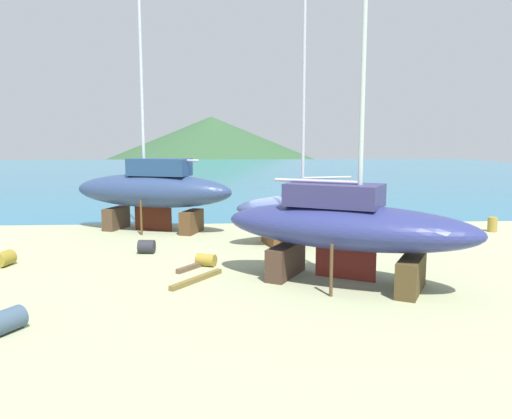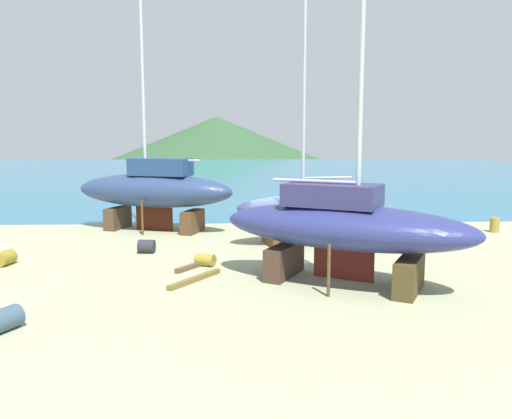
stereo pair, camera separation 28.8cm
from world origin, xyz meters
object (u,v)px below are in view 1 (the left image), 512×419
at_px(sailboat_small_center, 310,207).
at_px(barrel_ochre, 206,260).
at_px(barrel_tar_black, 492,224).
at_px(barrel_tipped_right, 7,321).
at_px(barrel_tipped_left, 147,247).
at_px(worker, 405,232).
at_px(barrel_by_slipway, 4,259).
at_px(sailboat_far_slipway, 345,226).
at_px(sailboat_large_starboard, 153,190).

relative_size(sailboat_small_center, barrel_ochre, 16.25).
bearing_deg(sailboat_small_center, barrel_tar_black, 179.61).
bearing_deg(barrel_tipped_right, sailboat_small_center, 48.64).
bearing_deg(barrel_tipped_left, worker, 0.27).
xyz_separation_m(barrel_ochre, barrel_tipped_right, (-5.22, -7.16, 0.07)).
distance_m(barrel_tar_black, barrel_by_slipway, 25.93).
bearing_deg(barrel_tipped_right, barrel_ochre, 53.90).
xyz_separation_m(sailboat_far_slipway, barrel_tipped_left, (-8.21, 5.51, -1.87)).
height_order(sailboat_small_center, sailboat_large_starboard, sailboat_large_starboard).
height_order(sailboat_large_starboard, barrel_ochre, sailboat_large_starboard).
relative_size(sailboat_small_center, sailboat_far_slipway, 0.86).
bearing_deg(barrel_tipped_left, barrel_by_slipway, -159.20).
distance_m(worker, barrel_tipped_right, 17.75).
bearing_deg(worker, barrel_tipped_left, 5.24).
bearing_deg(worker, barrel_tar_black, -141.33).
bearing_deg(worker, barrel_by_slipway, 11.91).
distance_m(sailboat_large_starboard, barrel_tipped_left, 6.39).
height_order(barrel_ochre, barrel_by_slipway, barrel_by_slipway).
height_order(barrel_ochre, barrel_tar_black, barrel_tar_black).
relative_size(sailboat_large_starboard, barrel_tipped_right, 16.27).
relative_size(barrel_ochre, barrel_tar_black, 0.94).
relative_size(sailboat_small_center, worker, 7.74).
bearing_deg(barrel_tar_black, sailboat_large_starboard, 176.09).
height_order(sailboat_large_starboard, barrel_tar_black, sailboat_large_starboard).
distance_m(sailboat_small_center, worker, 4.91).
relative_size(barrel_tar_black, barrel_by_slipway, 1.02).
bearing_deg(worker, barrel_ochre, 20.56).
height_order(worker, barrel_ochre, worker).
bearing_deg(barrel_by_slipway, barrel_tipped_left, 20.80).
relative_size(sailboat_far_slipway, barrel_by_slipway, 18.19).
bearing_deg(barrel_tipped_right, worker, 33.62).
distance_m(sailboat_far_slipway, barrel_tipped_right, 11.48).
height_order(worker, barrel_tar_black, worker).
relative_size(barrel_tipped_right, barrel_by_slipway, 1.11).
xyz_separation_m(barrel_tipped_right, barrel_tipped_left, (2.29, 9.76, -0.01)).
relative_size(worker, barrel_ochre, 2.10).
distance_m(barrel_tipped_left, barrel_by_slipway, 6.06).
distance_m(sailboat_large_starboard, barrel_tar_black, 20.05).
height_order(sailboat_far_slipway, barrel_tipped_right, sailboat_far_slipway).
relative_size(sailboat_small_center, barrel_tar_black, 15.29).
xyz_separation_m(sailboat_far_slipway, barrel_ochre, (-5.28, 2.90, -1.93)).
bearing_deg(sailboat_small_center, barrel_by_slipway, 3.67).
distance_m(barrel_tipped_right, barrel_tipped_left, 10.03).
xyz_separation_m(barrel_tar_black, barrel_tipped_left, (-19.36, -4.64, -0.11)).
relative_size(worker, barrel_tipped_right, 1.82).
xyz_separation_m(worker, barrel_tar_black, (6.87, 4.58, -0.45)).
distance_m(sailboat_far_slipway, barrel_ochre, 6.33).
distance_m(sailboat_large_starboard, barrel_tipped_right, 16.00).
height_order(barrel_ochre, barrel_tipped_right, barrel_tipped_right).
distance_m(barrel_ochre, barrel_tipped_left, 3.92).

